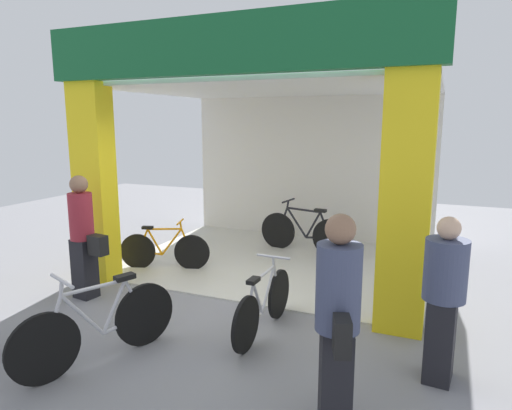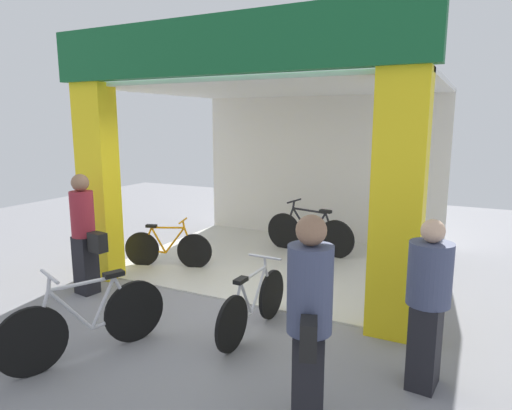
# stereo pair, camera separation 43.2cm
# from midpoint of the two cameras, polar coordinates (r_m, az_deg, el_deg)

# --- Properties ---
(ground_plane) EXTENTS (17.77, 17.77, 0.00)m
(ground_plane) POSITION_cam_midpoint_polar(r_m,az_deg,el_deg) (6.21, -5.46, -11.98)
(ground_plane) COLOR gray
(ground_plane) RESTS_ON ground
(shop_facade) EXTENTS (5.09, 4.04, 3.59)m
(shop_facade) POSITION_cam_midpoint_polar(r_m,az_deg,el_deg) (7.39, 0.95, 6.97)
(shop_facade) COLOR beige
(shop_facade) RESTS_ON ground
(bicycle_inside_0) EXTENTS (1.40, 0.54, 0.81)m
(bicycle_inside_0) POSITION_cam_midpoint_polar(r_m,az_deg,el_deg) (7.53, -13.09, -5.54)
(bicycle_inside_0) COLOR black
(bicycle_inside_0) RESTS_ON ground
(bicycle_inside_1) EXTENTS (1.73, 0.48, 0.95)m
(bicycle_inside_1) POSITION_cam_midpoint_polar(r_m,az_deg,el_deg) (8.26, 4.56, -3.45)
(bicycle_inside_1) COLOR black
(bicycle_inside_1) RESTS_ON ground
(bicycle_parked_0) EXTENTS (0.69, 1.61, 0.95)m
(bicycle_parked_0) POSITION_cam_midpoint_polar(r_m,az_deg,el_deg) (4.94, -21.67, -14.04)
(bicycle_parked_0) COLOR black
(bicycle_parked_0) RESTS_ON ground
(bicycle_parked_1) EXTENTS (0.42, 1.52, 0.84)m
(bicycle_parked_1) POSITION_cam_midpoint_polar(r_m,az_deg,el_deg) (5.20, -1.48, -12.53)
(bicycle_parked_1) COLOR black
(bicycle_parked_1) RESTS_ON ground
(pedestrian_1) EXTENTS (0.41, 0.41, 1.55)m
(pedestrian_1) POSITION_cam_midpoint_polar(r_m,az_deg,el_deg) (4.42, 19.96, -10.91)
(pedestrian_1) COLOR black
(pedestrian_1) RESTS_ON ground
(pedestrian_2) EXTENTS (0.44, 0.61, 1.70)m
(pedestrian_2) POSITION_cam_midpoint_polar(r_m,az_deg,el_deg) (3.58, 6.75, -14.13)
(pedestrian_2) COLOR black
(pedestrian_2) RESTS_ON ground
(pedestrian_3) EXTENTS (0.61, 0.35, 1.68)m
(pedestrian_3) POSITION_cam_midpoint_polar(r_m,az_deg,el_deg) (6.55, -22.71, -3.68)
(pedestrian_3) COLOR black
(pedestrian_3) RESTS_ON ground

